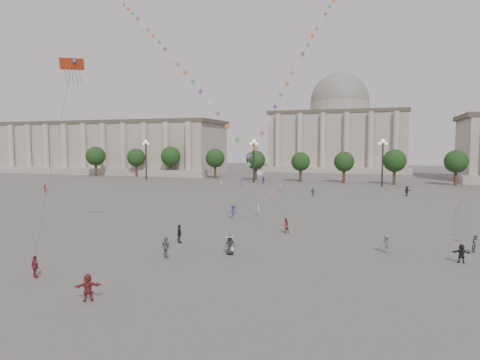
% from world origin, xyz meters
% --- Properties ---
extents(ground, '(360.00, 360.00, 0.00)m').
position_xyz_m(ground, '(0.00, 0.00, 0.00)').
color(ground, '#575552').
rests_on(ground, ground).
extents(hall_west, '(84.00, 26.22, 17.20)m').
position_xyz_m(hall_west, '(-75.00, 93.89, 8.43)').
color(hall_west, gray).
rests_on(hall_west, ground).
extents(hall_central, '(48.30, 34.30, 35.50)m').
position_xyz_m(hall_central, '(0.00, 129.22, 14.23)').
color(hall_central, gray).
rests_on(hall_central, ground).
extents(tree_row, '(137.12, 5.12, 8.00)m').
position_xyz_m(tree_row, '(0.00, 78.00, 5.39)').
color(tree_row, '#382C1C').
rests_on(tree_row, ground).
extents(lamp_post_far_west, '(2.00, 0.90, 10.65)m').
position_xyz_m(lamp_post_far_west, '(-45.00, 70.00, 7.35)').
color(lamp_post_far_west, '#262628').
rests_on(lamp_post_far_west, ground).
extents(lamp_post_mid_west, '(2.00, 0.90, 10.65)m').
position_xyz_m(lamp_post_mid_west, '(-15.00, 70.00, 7.35)').
color(lamp_post_mid_west, '#262628').
rests_on(lamp_post_mid_west, ground).
extents(lamp_post_mid_east, '(2.00, 0.90, 10.65)m').
position_xyz_m(lamp_post_mid_east, '(15.00, 70.00, 7.35)').
color(lamp_post_mid_east, '#262628').
rests_on(lamp_post_mid_east, ground).
extents(person_crowd_0, '(1.08, 1.04, 1.81)m').
position_xyz_m(person_crowd_0, '(-12.06, 68.00, 0.91)').
color(person_crowd_0, navy).
rests_on(person_crowd_0, ground).
extents(person_crowd_1, '(0.99, 1.10, 1.84)m').
position_xyz_m(person_crowd_1, '(-48.97, 38.23, 0.92)').
color(person_crowd_1, silver).
rests_on(person_crowd_1, ground).
extents(person_crowd_2, '(1.22, 1.29, 1.76)m').
position_xyz_m(person_crowd_2, '(-46.64, 35.18, 0.88)').
color(person_crowd_2, maroon).
rests_on(person_crowd_2, ground).
extents(person_crowd_3, '(1.42, 0.47, 1.52)m').
position_xyz_m(person_crowd_3, '(20.60, 6.04, 0.76)').
color(person_crowd_3, black).
rests_on(person_crowd_3, ground).
extents(person_crowd_4, '(1.44, 1.40, 1.65)m').
position_xyz_m(person_crowd_4, '(-4.46, 53.67, 0.82)').
color(person_crowd_4, silver).
rests_on(person_crowd_4, ground).
extents(person_crowd_6, '(1.23, 0.98, 1.66)m').
position_xyz_m(person_crowd_6, '(15.04, 7.40, 0.83)').
color(person_crowd_6, slate).
rests_on(person_crowd_6, ground).
extents(person_crowd_9, '(1.42, 1.64, 1.79)m').
position_xyz_m(person_crowd_9, '(19.24, 52.56, 0.89)').
color(person_crowd_9, black).
rests_on(person_crowd_9, ground).
extents(person_crowd_10, '(0.47, 0.66, 1.71)m').
position_xyz_m(person_crowd_10, '(-19.00, 57.60, 0.86)').
color(person_crowd_10, silver).
rests_on(person_crowd_10, ground).
extents(person_crowd_12, '(1.48, 1.19, 1.58)m').
position_xyz_m(person_crowd_12, '(3.05, 46.05, 0.79)').
color(person_crowd_12, slate).
rests_on(person_crowd_12, ground).
extents(person_crowd_13, '(0.71, 0.71, 1.66)m').
position_xyz_m(person_crowd_13, '(-0.62, 22.55, 0.83)').
color(person_crowd_13, silver).
rests_on(person_crowd_13, ground).
extents(tourist_0, '(1.00, 0.69, 1.58)m').
position_xyz_m(tourist_0, '(-8.44, -7.40, 0.79)').
color(tourist_0, maroon).
rests_on(tourist_0, ground).
extents(tourist_1, '(0.99, 1.06, 1.75)m').
position_xyz_m(tourist_1, '(-3.63, 5.48, 0.88)').
color(tourist_1, black).
rests_on(tourist_1, ground).
extents(tourist_2, '(1.53, 1.28, 1.65)m').
position_xyz_m(tourist_2, '(-2.05, -10.00, 0.82)').
color(tourist_2, maroon).
rests_on(tourist_2, ground).
extents(tourist_3, '(1.13, 0.86, 1.79)m').
position_xyz_m(tourist_3, '(-2.24, 0.18, 0.89)').
color(tourist_3, slate).
rests_on(tourist_3, ground).
extents(kite_flyer_0, '(0.98, 0.95, 1.59)m').
position_xyz_m(kite_flyer_0, '(5.01, 13.13, 0.79)').
color(kite_flyer_0, '#9B342A').
rests_on(kite_flyer_0, ground).
extents(kite_flyer_1, '(1.31, 0.99, 1.80)m').
position_xyz_m(kite_flyer_1, '(-3.11, 19.72, 0.90)').
color(kite_flyer_1, navy).
rests_on(kite_flyer_1, ground).
extents(kite_flyer_2, '(0.90, 0.95, 1.54)m').
position_xyz_m(kite_flyer_2, '(22.37, 10.08, 0.77)').
color(kite_flyer_2, slate).
rests_on(kite_flyer_2, ground).
extents(hat_person, '(0.97, 0.82, 1.69)m').
position_xyz_m(hat_person, '(2.42, 2.80, 0.88)').
color(hat_person, black).
rests_on(hat_person, ground).
extents(dragon_kite, '(3.65, 6.18, 19.39)m').
position_xyz_m(dragon_kite, '(-13.51, 3.24, 16.08)').
color(dragon_kite, '#BA3013').
rests_on(dragon_kite, ground).
extents(kite_train_west, '(40.00, 30.10, 63.49)m').
position_xyz_m(kite_train_west, '(-16.32, 29.36, 22.14)').
color(kite_train_west, '#3F3F3F').
rests_on(kite_train_west, ground).
extents(kite_train_mid, '(14.04, 45.40, 69.28)m').
position_xyz_m(kite_train_mid, '(4.00, 43.91, 28.74)').
color(kite_train_mid, '#3F3F3F').
rests_on(kite_train_mid, ground).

